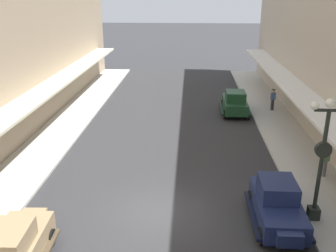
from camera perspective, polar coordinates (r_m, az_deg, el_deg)
The scene contains 7 objects.
ground_plane at distance 16.58m, azimuth -1.25°, elevation -13.04°, with size 200.00×200.00×0.00m, color #2D2D30.
parked_car_0 at distance 14.08m, azimuth -22.86°, elevation -16.94°, with size 2.29×4.31×1.84m.
parked_car_1 at distance 29.28m, azimuth 10.18°, elevation 3.64°, with size 2.17×4.27×1.84m.
parked_car_2 at distance 16.03m, azimuth 16.38°, elevation -11.25°, with size 2.16×4.27×1.84m.
lamp_post_with_clock at distance 15.75m, azimuth 22.54°, elevation -4.24°, with size 1.42×0.44×5.16m.
pedestrian_0 at distance 30.39m, azimuth 15.74°, elevation 3.93°, with size 0.36×0.28×1.67m.
pedestrian_1 at distance 20.41m, azimuth 22.92°, elevation -4.93°, with size 0.36×0.24×1.64m.
Camera 1 is at (1.17, -13.85, 9.05)m, focal length 39.82 mm.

